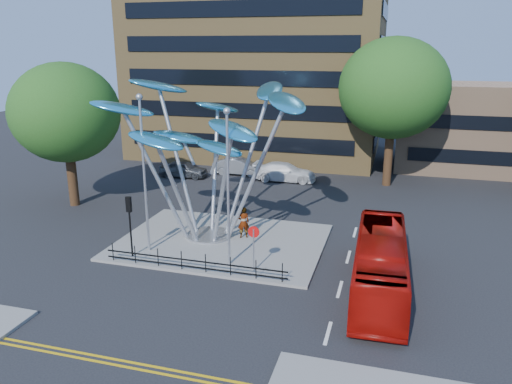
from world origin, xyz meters
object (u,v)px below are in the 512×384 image
(street_lamp_right, at_px, (228,174))
(no_entry_sign_island, at_px, (254,241))
(tree_left, at_px, (65,113))
(parked_car_right, at_px, (285,172))
(traffic_light_island, at_px, (129,214))
(leaf_sculpture, at_px, (206,126))
(street_lamp_left, at_px, (143,161))
(tree_right, at_px, (394,89))
(red_bus, at_px, (380,264))
(parked_car_left, at_px, (183,169))
(parked_car_mid, at_px, (239,166))
(pedestrian, at_px, (243,222))

(street_lamp_right, relative_size, no_entry_sign_island, 3.39)
(tree_left, bearing_deg, no_entry_sign_island, -25.07)
(no_entry_sign_island, bearing_deg, parked_car_right, 97.95)
(traffic_light_island, bearing_deg, leaf_sculpture, 54.96)
(street_lamp_left, distance_m, traffic_light_island, 2.96)
(tree_right, xyz_separation_m, parked_car_right, (-8.58, -1.01, -7.25))
(tree_left, height_order, red_bus, tree_left)
(no_entry_sign_island, distance_m, parked_car_left, 20.77)
(parked_car_right, bearing_deg, tree_left, 126.31)
(tree_left, xyz_separation_m, leaf_sculpture, (11.93, -3.32, 0.08))
(tree_left, relative_size, no_entry_sign_island, 4.21)
(parked_car_mid, relative_size, parked_car_right, 0.86)
(traffic_light_island, xyz_separation_m, pedestrian, (5.09, 4.36, -1.50))
(red_bus, bearing_deg, leaf_sculpture, 155.74)
(street_lamp_left, distance_m, parked_car_right, 18.50)
(traffic_light_island, height_order, parked_car_left, traffic_light_island)
(tree_right, height_order, pedestrian, tree_right)
(leaf_sculpture, relative_size, parked_car_mid, 2.72)
(street_lamp_left, xyz_separation_m, no_entry_sign_island, (6.50, -0.98, -3.54))
(tree_left, distance_m, pedestrian, 15.51)
(street_lamp_left, relative_size, street_lamp_right, 1.06)
(leaf_sculpture, bearing_deg, tree_left, 164.45)
(tree_right, bearing_deg, parked_car_mid, -179.97)
(tree_left, distance_m, street_lamp_right, 16.19)
(red_bus, distance_m, pedestrian, 9.36)
(leaf_sculpture, relative_size, parked_car_right, 2.35)
(street_lamp_left, relative_size, red_bus, 0.89)
(pedestrian, bearing_deg, street_lamp_right, 70.96)
(red_bus, xyz_separation_m, parked_car_right, (-8.88, 18.59, -0.59))
(tree_right, xyz_separation_m, leaf_sculpture, (-10.07, -15.32, -1.16))
(street_lamp_left, bearing_deg, parked_car_left, 107.39)
(street_lamp_left, height_order, parked_car_left, street_lamp_left)
(no_entry_sign_island, xyz_separation_m, parked_car_right, (-2.58, 18.48, -1.03))
(street_lamp_right, relative_size, parked_car_mid, 1.78)
(tree_right, xyz_separation_m, tree_left, (-22.00, -12.00, -1.24))
(pedestrian, bearing_deg, parked_car_mid, -96.31)
(pedestrian, relative_size, parked_car_mid, 0.41)
(pedestrian, xyz_separation_m, parked_car_left, (-9.67, 12.86, -0.39))
(street_lamp_right, bearing_deg, parked_car_left, 121.08)
(street_lamp_left, distance_m, parked_car_mid, 19.06)
(street_lamp_right, distance_m, no_entry_sign_island, 3.64)
(parked_car_mid, bearing_deg, leaf_sculpture, -169.46)
(traffic_light_island, xyz_separation_m, parked_car_mid, (-0.08, 19.49, -1.85))
(tree_left, xyz_separation_m, no_entry_sign_island, (16.00, -7.48, -4.98))
(tree_right, height_order, tree_left, tree_right)
(street_lamp_right, xyz_separation_m, no_entry_sign_island, (1.50, -0.48, -3.28))
(tree_left, bearing_deg, pedestrian, -12.56)
(parked_car_left, bearing_deg, traffic_light_island, -167.93)
(no_entry_sign_island, bearing_deg, parked_car_mid, 109.98)
(street_lamp_right, relative_size, pedestrian, 4.29)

